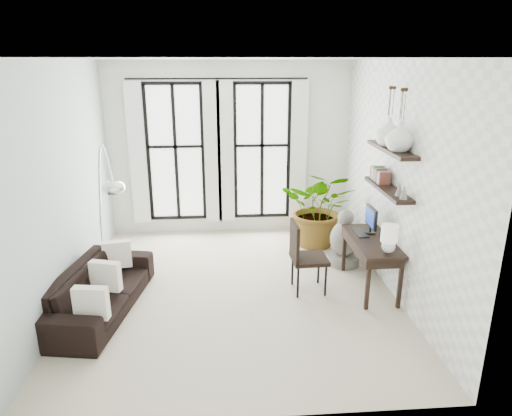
{
  "coord_description": "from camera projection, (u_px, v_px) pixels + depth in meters",
  "views": [
    {
      "loc": [
        -0.14,
        -5.94,
        3.18
      ],
      "look_at": [
        0.33,
        0.3,
        1.15
      ],
      "focal_mm": 32.0,
      "sensor_mm": 36.0,
      "label": 1
    }
  ],
  "objects": [
    {
      "name": "desk_chair",
      "position": [
        303.0,
        253.0,
        6.44
      ],
      "size": [
        0.52,
        0.52,
        1.04
      ],
      "rotation": [
        0.0,
        0.0,
        0.05
      ],
      "color": "black",
      "rests_on": "floor"
    },
    {
      "name": "wall_back",
      "position": [
        230.0,
        149.0,
        8.5
      ],
      "size": [
        4.5,
        0.0,
        4.5
      ],
      "primitive_type": "plane",
      "rotation": [
        1.57,
        0.0,
        0.0
      ],
      "color": "white",
      "rests_on": "floor"
    },
    {
      "name": "arc_lamp",
      "position": [
        104.0,
        182.0,
        5.97
      ],
      "size": [
        0.71,
        1.02,
        2.17
      ],
      "color": "silver",
      "rests_on": "floor"
    },
    {
      "name": "sofa",
      "position": [
        99.0,
        290.0,
        6.0
      ],
      "size": [
        1.15,
        2.2,
        0.61
      ],
      "primitive_type": "imported",
      "rotation": [
        0.0,
        0.0,
        1.41
      ],
      "color": "black",
      "rests_on": "floor"
    },
    {
      "name": "plant",
      "position": [
        320.0,
        208.0,
        8.04
      ],
      "size": [
        1.59,
        1.5,
        1.41
      ],
      "primitive_type": "imported",
      "rotation": [
        0.0,
        0.0,
        -0.39
      ],
      "color": "#2D7228",
      "rests_on": "floor"
    },
    {
      "name": "vase_a",
      "position": [
        400.0,
        136.0,
        5.77
      ],
      "size": [
        0.37,
        0.37,
        0.38
      ],
      "primitive_type": "imported",
      "color": "white",
      "rests_on": "shelf_upper"
    },
    {
      "name": "vase_b",
      "position": [
        389.0,
        132.0,
        6.15
      ],
      "size": [
        0.37,
        0.37,
        0.38
      ],
      "primitive_type": "imported",
      "color": "white",
      "rests_on": "shelf_upper"
    },
    {
      "name": "wall_right",
      "position": [
        396.0,
        181.0,
        6.29
      ],
      "size": [
        0.0,
        5.0,
        5.0
      ],
      "primitive_type": "plane",
      "rotation": [
        1.57,
        0.0,
        -1.57
      ],
      "color": "white",
      "rests_on": "floor"
    },
    {
      "name": "desk",
      "position": [
        373.0,
        244.0,
        6.43
      ],
      "size": [
        0.55,
        1.29,
        1.16
      ],
      "color": "black",
      "rests_on": "floor"
    },
    {
      "name": "throw_pillows",
      "position": [
        106.0,
        276.0,
        5.95
      ],
      "size": [
        0.4,
        1.52,
        0.4
      ],
      "color": "white",
      "rests_on": "sofa"
    },
    {
      "name": "floor",
      "position": [
        235.0,
        290.0,
        6.62
      ],
      "size": [
        5.0,
        5.0,
        0.0
      ],
      "primitive_type": "plane",
      "color": "#C0B899",
      "rests_on": "ground"
    },
    {
      "name": "ceiling",
      "position": [
        232.0,
        59.0,
        5.64
      ],
      "size": [
        5.0,
        5.0,
        0.0
      ],
      "primitive_type": "plane",
      "color": "white",
      "rests_on": "wall_back"
    },
    {
      "name": "buddha",
      "position": [
        344.0,
        242.0,
        7.37
      ],
      "size": [
        0.52,
        0.52,
        0.93
      ],
      "color": "gray",
      "rests_on": "floor"
    },
    {
      "name": "windows",
      "position": [
        219.0,
        152.0,
        8.43
      ],
      "size": [
        3.26,
        0.13,
        2.65
      ],
      "color": "white",
      "rests_on": "wall_back"
    },
    {
      "name": "wall_left",
      "position": [
        62.0,
        187.0,
        5.97
      ],
      "size": [
        0.0,
        5.0,
        5.0
      ],
      "primitive_type": "plane",
      "rotation": [
        1.57,
        0.0,
        1.57
      ],
      "color": "#A8BBB4",
      "rests_on": "floor"
    },
    {
      "name": "wall_shelves",
      "position": [
        388.0,
        172.0,
        6.21
      ],
      "size": [
        0.25,
        1.3,
        0.6
      ],
      "color": "black",
      "rests_on": "wall_right"
    }
  ]
}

